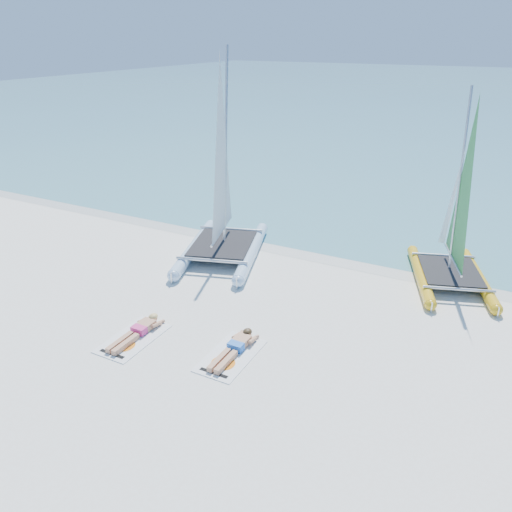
# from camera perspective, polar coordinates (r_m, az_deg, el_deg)

# --- Properties ---
(ground) EXTENTS (140.00, 140.00, 0.00)m
(ground) POSITION_cam_1_polar(r_m,az_deg,el_deg) (12.47, 0.07, -9.24)
(ground) COLOR white
(ground) RESTS_ON ground
(sea) EXTENTS (140.00, 115.00, 0.01)m
(sea) POSITION_cam_1_polar(r_m,az_deg,el_deg) (72.72, 24.79, 16.60)
(sea) COLOR #68AEAA
(sea) RESTS_ON ground
(wet_sand_strip) EXTENTS (140.00, 1.40, 0.01)m
(wet_sand_strip) POSITION_cam_1_polar(r_m,az_deg,el_deg) (16.95, 8.70, -0.04)
(wet_sand_strip) COLOR silver
(wet_sand_strip) RESTS_ON ground
(catamaran_blue) EXTENTS (3.76, 5.45, 6.77)m
(catamaran_blue) POSITION_cam_1_polar(r_m,az_deg,el_deg) (16.31, -3.92, 6.80)
(catamaran_blue) COLOR #BFD6FB
(catamaran_blue) RESTS_ON ground
(catamaran_yellow) EXTENTS (3.26, 4.63, 5.74)m
(catamaran_yellow) POSITION_cam_1_polar(r_m,az_deg,el_deg) (15.90, 21.82, 3.82)
(catamaran_yellow) COLOR yellow
(catamaran_yellow) RESTS_ON ground
(towel_a) EXTENTS (1.00, 1.85, 0.02)m
(towel_a) POSITION_cam_1_polar(r_m,az_deg,el_deg) (12.76, -13.84, -9.13)
(towel_a) COLOR white
(towel_a) RESTS_ON ground
(sunbather_a) EXTENTS (0.37, 1.73, 0.26)m
(sunbather_a) POSITION_cam_1_polar(r_m,az_deg,el_deg) (12.82, -13.33, -8.32)
(sunbather_a) COLOR tan
(sunbather_a) RESTS_ON towel_a
(towel_b) EXTENTS (1.00, 1.85, 0.02)m
(towel_b) POSITION_cam_1_polar(r_m,az_deg,el_deg) (11.83, -2.89, -11.29)
(towel_b) COLOR white
(towel_b) RESTS_ON ground
(sunbather_b) EXTENTS (0.37, 1.73, 0.26)m
(sunbather_b) POSITION_cam_1_polar(r_m,az_deg,el_deg) (11.90, -2.43, -10.39)
(sunbather_b) COLOR tan
(sunbather_b) RESTS_ON towel_b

